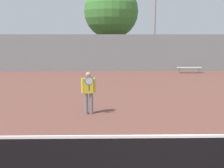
# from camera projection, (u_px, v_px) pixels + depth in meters

# --- Properties ---
(tennis_net) EXTENTS (10.09, 0.09, 1.09)m
(tennis_net) POSITION_uv_depth(u_px,v_px,m) (166.00, 163.00, 4.83)
(tennis_net) COLOR #99999E
(tennis_net) RESTS_ON ground_plane
(tennis_player) EXTENTS (0.54, 0.43, 1.59)m
(tennis_player) POSITION_uv_depth(u_px,v_px,m) (89.00, 91.00, 9.66)
(tennis_player) COLOR slate
(tennis_player) RESTS_ON ground_plane
(bench_courtside_near) EXTENTS (1.97, 0.40, 0.47)m
(bench_courtside_near) POSITION_uv_depth(u_px,v_px,m) (189.00, 68.00, 20.87)
(bench_courtside_near) COLOR silver
(bench_courtside_near) RESTS_ON ground_plane
(back_fence) EXTENTS (35.14, 0.06, 3.07)m
(back_fence) POSITION_uv_depth(u_px,v_px,m) (120.00, 53.00, 21.86)
(back_fence) COLOR gray
(back_fence) RESTS_ON ground_plane
(tree_green_tall) EXTENTS (5.06, 5.06, 7.75)m
(tree_green_tall) POSITION_uv_depth(u_px,v_px,m) (111.00, 12.00, 24.44)
(tree_green_tall) COLOR brown
(tree_green_tall) RESTS_ON ground_plane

